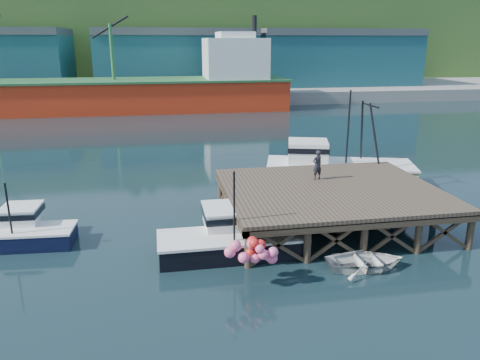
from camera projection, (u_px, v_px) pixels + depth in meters
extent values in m
plane|color=black|center=(236.00, 229.00, 26.33)|extent=(300.00, 300.00, 0.00)
cube|color=brown|center=(330.00, 190.00, 26.69)|extent=(12.00, 10.00, 0.25)
cube|color=#473828|center=(367.00, 225.00, 22.18)|extent=(12.00, 0.30, 0.35)
cylinder|color=#473828|center=(248.00, 251.00, 21.64)|extent=(0.36, 0.36, 2.60)
cylinder|color=#473828|center=(470.00, 234.00, 23.56)|extent=(0.36, 0.36, 2.60)
cylinder|color=#473828|center=(221.00, 190.00, 30.50)|extent=(0.36, 0.36, 2.60)
cylinder|color=#473828|center=(383.00, 181.00, 32.42)|extent=(0.36, 0.36, 2.60)
cube|color=gray|center=(176.00, 89.00, 92.07)|extent=(160.00, 40.00, 2.00)
cube|color=#1B565C|center=(177.00, 61.00, 85.78)|extent=(28.00, 16.00, 9.00)
cube|color=#1B565C|center=(332.00, 60.00, 90.82)|extent=(30.00, 16.00, 9.00)
cube|color=red|center=(101.00, 97.00, 68.96)|extent=(55.00, 9.50, 4.40)
cube|color=#26592D|center=(100.00, 81.00, 68.30)|extent=(55.50, 10.00, 0.30)
cube|color=silver|center=(235.00, 59.00, 70.80)|extent=(9.00, 9.00, 6.00)
cube|color=silver|center=(235.00, 36.00, 69.86)|extent=(5.00, 7.00, 1.20)
cylinder|color=black|center=(254.00, 24.00, 69.87)|extent=(0.70, 0.70, 2.50)
cube|color=#2D511E|center=(169.00, 37.00, 117.50)|extent=(220.00, 50.00, 22.00)
cube|color=black|center=(17.00, 238.00, 23.97)|extent=(5.72, 2.36, 0.87)
cube|color=silver|center=(16.00, 230.00, 23.84)|extent=(5.83, 2.41, 0.12)
cube|color=silver|center=(22.00, 215.00, 24.68)|extent=(1.93, 1.93, 0.87)
cube|color=black|center=(21.00, 212.00, 24.62)|extent=(2.04, 2.04, 0.29)
cylinder|color=black|center=(9.00, 209.00, 22.92)|extent=(0.10, 0.10, 2.71)
cube|color=black|center=(232.00, 245.00, 22.99)|extent=(7.10, 2.64, 0.98)
cube|color=silver|center=(232.00, 236.00, 22.85)|extent=(7.24, 2.69, 0.13)
cube|color=silver|center=(228.00, 218.00, 23.91)|extent=(2.36, 2.36, 0.98)
cube|color=black|center=(228.00, 214.00, 23.85)|extent=(2.49, 2.49, 0.33)
cylinder|color=black|center=(234.00, 208.00, 21.68)|extent=(0.10, 0.10, 3.49)
sphere|color=#FF5D90|center=(238.00, 260.00, 19.87)|extent=(0.46, 0.46, 0.46)
sphere|color=#FF5D90|center=(259.00, 252.00, 20.18)|extent=(0.46, 0.46, 0.46)
sphere|color=red|center=(252.00, 253.00, 19.53)|extent=(0.46, 0.46, 0.46)
cube|color=beige|center=(339.00, 175.00, 33.69)|extent=(10.71, 6.15, 1.66)
cube|color=silver|center=(340.00, 164.00, 33.43)|extent=(10.94, 6.38, 0.14)
cube|color=silver|center=(309.00, 154.00, 32.82)|extent=(3.37, 3.24, 1.66)
cube|color=black|center=(310.00, 149.00, 32.72)|extent=(3.48, 3.36, 0.37)
cylinder|color=black|center=(348.00, 130.00, 32.81)|extent=(0.12, 0.12, 5.53)
imported|color=silver|center=(366.00, 261.00, 21.62)|extent=(3.76, 2.78, 0.75)
imported|color=black|center=(317.00, 165.00, 28.00)|extent=(0.75, 0.62, 1.78)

